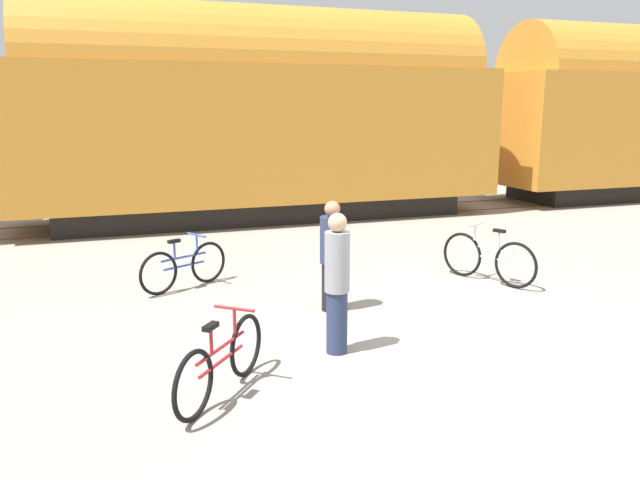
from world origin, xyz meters
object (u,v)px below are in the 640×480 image
bicycle_maroon (222,362)px  person_in_grey (337,283)px  freight_train (262,111)px  bicycle_silver (488,258)px  bicycle_blue (184,266)px  person_in_navy (332,257)px

bicycle_maroon → person_in_grey: size_ratio=0.81×
freight_train → bicycle_silver: 7.72m
freight_train → bicycle_maroon: bearing=-106.7°
freight_train → person_in_grey: bearing=-99.0°
bicycle_maroon → bicycle_blue: 3.96m
bicycle_blue → person_in_navy: (1.84, -1.80, 0.42)m
bicycle_maroon → bicycle_silver: (4.93, 2.68, 0.04)m
person_in_navy → bicycle_silver: bearing=-29.8°
bicycle_blue → person_in_grey: 3.59m
bicycle_maroon → bicycle_silver: size_ratio=0.83×
bicycle_blue → person_in_navy: size_ratio=0.93×
freight_train → bicycle_maroon: size_ratio=28.34×
bicycle_maroon → person_in_grey: bearing=24.3°
bicycle_blue → person_in_grey: (1.35, -3.29, 0.50)m
bicycle_silver → freight_train: bearing=105.8°
person_in_navy → bicycle_blue: bearing=96.0°
freight_train → person_in_grey: size_ratio=23.09×
person_in_navy → bicycle_maroon: bearing=-172.3°
bicycle_maroon → bicycle_blue: bearing=88.0°
freight_train → person_in_navy: size_ratio=24.53×
freight_train → bicycle_blue: freight_train is taller
person_in_navy → freight_train: bearing=43.1°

